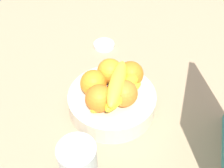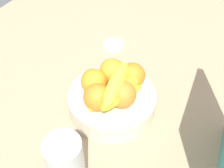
% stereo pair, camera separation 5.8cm
% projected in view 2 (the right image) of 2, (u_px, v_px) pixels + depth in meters
% --- Properties ---
extents(ground_plane, '(1.80, 1.40, 0.03)m').
position_uv_depth(ground_plane, '(113.00, 102.00, 0.83)').
color(ground_plane, '#9F8364').
extents(fruit_bowl, '(0.25, 0.25, 0.06)m').
position_uv_depth(fruit_bowl, '(112.00, 101.00, 0.77)').
color(fruit_bowl, beige).
rests_on(fruit_bowl, ground_plane).
extents(orange_front_left, '(0.07, 0.07, 0.07)m').
position_uv_depth(orange_front_left, '(112.00, 71.00, 0.76)').
color(orange_front_left, orange).
rests_on(orange_front_left, fruit_bowl).
extents(orange_front_right, '(0.07, 0.07, 0.07)m').
position_uv_depth(orange_front_right, '(94.00, 82.00, 0.73)').
color(orange_front_right, orange).
rests_on(orange_front_right, fruit_bowl).
extents(orange_center, '(0.07, 0.07, 0.07)m').
position_uv_depth(orange_center, '(96.00, 97.00, 0.69)').
color(orange_center, orange).
rests_on(orange_center, fruit_bowl).
extents(orange_back_left, '(0.07, 0.07, 0.07)m').
position_uv_depth(orange_back_left, '(123.00, 94.00, 0.70)').
color(orange_back_left, orange).
rests_on(orange_back_left, fruit_bowl).
extents(orange_back_right, '(0.07, 0.07, 0.07)m').
position_uv_depth(orange_back_right, '(132.00, 76.00, 0.75)').
color(orange_back_right, orange).
rests_on(orange_back_right, fruit_bowl).
extents(banana_bunch, '(0.18, 0.13, 0.08)m').
position_uv_depth(banana_bunch, '(118.00, 90.00, 0.70)').
color(banana_bunch, yellow).
rests_on(banana_bunch, fruit_bowl).
extents(thermos_tumbler, '(0.08, 0.08, 0.18)m').
position_uv_depth(thermos_tumbler, '(67.00, 168.00, 0.56)').
color(thermos_tumbler, '#ADBAB7').
rests_on(thermos_tumbler, ground_plane).
extents(jar_lid, '(0.08, 0.08, 0.01)m').
position_uv_depth(jar_lid, '(113.00, 45.00, 1.00)').
color(jar_lid, white).
rests_on(jar_lid, ground_plane).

